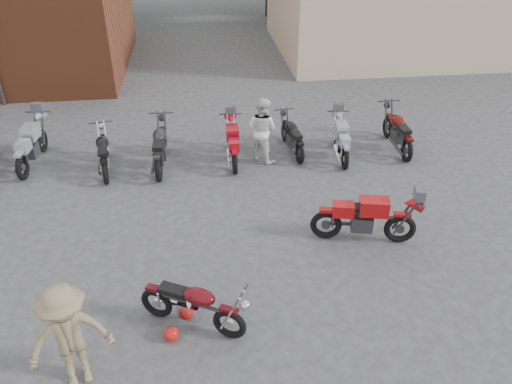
{
  "coord_description": "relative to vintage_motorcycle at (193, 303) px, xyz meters",
  "views": [
    {
      "loc": [
        -0.24,
        -6.81,
        6.31
      ],
      "look_at": [
        0.83,
        1.88,
        0.9
      ],
      "focal_mm": 35.0,
      "sensor_mm": 36.0,
      "label": 1
    }
  ],
  "objects": [
    {
      "name": "row_bike_1",
      "position": [
        -4.1,
        6.28,
        0.07
      ],
      "size": [
        0.83,
        2.14,
        1.22
      ],
      "primitive_type": null,
      "rotation": [
        0.0,
        0.0,
        1.5
      ],
      "color": "#9B9FA9",
      "rests_on": "ground"
    },
    {
      "name": "row_bike_3",
      "position": [
        -0.76,
        5.77,
        0.08
      ],
      "size": [
        0.77,
        2.13,
        1.22
      ],
      "primitive_type": null,
      "rotation": [
        0.0,
        0.0,
        1.53
      ],
      "color": "black",
      "rests_on": "ground"
    },
    {
      "name": "vintage_motorcycle",
      "position": [
        0.0,
        0.0,
        0.0
      ],
      "size": [
        1.92,
        1.4,
        1.07
      ],
      "primitive_type": null,
      "rotation": [
        0.0,
        0.0,
        -0.48
      ],
      "color": "#520A10",
      "rests_on": "ground"
    },
    {
      "name": "row_bike_4",
      "position": [
        1.12,
        5.83,
        0.02
      ],
      "size": [
        0.66,
        1.91,
        1.1
      ],
      "primitive_type": null,
      "rotation": [
        0.0,
        0.0,
        1.55
      ],
      "color": "#A90E1D",
      "rests_on": "ground"
    },
    {
      "name": "stucco_building",
      "position": [
        9.02,
        15.8,
        1.21
      ],
      "size": [
        10.0,
        8.0,
        3.5
      ],
      "primitive_type": "cube",
      "color": "tan",
      "rests_on": "ground"
    },
    {
      "name": "ground",
      "position": [
        0.52,
        0.8,
        -0.54
      ],
      "size": [
        90.0,
        90.0,
        0.0
      ],
      "primitive_type": "plane",
      "color": "#38383B"
    },
    {
      "name": "row_bike_7",
      "position": [
        5.69,
        5.98,
        0.06
      ],
      "size": [
        0.7,
        2.05,
        1.18
      ],
      "primitive_type": null,
      "rotation": [
        0.0,
        0.0,
        1.56
      ],
      "color": "#570A0A",
      "rests_on": "ground"
    },
    {
      "name": "helmet",
      "position": [
        -0.38,
        -0.23,
        -0.42
      ],
      "size": [
        0.29,
        0.29,
        0.24
      ],
      "primitive_type": "ellipsoid",
      "rotation": [
        0.0,
        0.0,
        0.14
      ],
      "color": "#B11512",
      "rests_on": "ground"
    },
    {
      "name": "row_bike_5",
      "position": [
        2.77,
        6.14,
        -0.01
      ],
      "size": [
        0.81,
        1.86,
        1.04
      ],
      "primitive_type": null,
      "rotation": [
        0.0,
        0.0,
        1.69
      ],
      "color": "black",
      "rests_on": "ground"
    },
    {
      "name": "row_bike_2",
      "position": [
        -2.19,
        5.71,
        0.01
      ],
      "size": [
        0.89,
        1.96,
        1.1
      ],
      "primitive_type": null,
      "rotation": [
        0.0,
        0.0,
        1.72
      ],
      "color": "black",
      "rests_on": "ground"
    },
    {
      "name": "row_bike_6",
      "position": [
        4.03,
        5.71,
        0.01
      ],
      "size": [
        0.83,
        1.94,
        1.09
      ],
      "primitive_type": null,
      "rotation": [
        0.0,
        0.0,
        1.46
      ],
      "color": "#999CA7",
      "rests_on": "ground"
    },
    {
      "name": "person_tan",
      "position": [
        -1.72,
        -0.86,
        0.37
      ],
      "size": [
        1.32,
        1.0,
        1.81
      ],
      "primitive_type": "imported",
      "rotation": [
        0.0,
        0.0,
        0.31
      ],
      "color": "#806D4F",
      "rests_on": "ground"
    },
    {
      "name": "person_light",
      "position": [
        1.9,
        5.77,
        0.34
      ],
      "size": [
        1.07,
        1.06,
        1.74
      ],
      "primitive_type": "imported",
      "rotation": [
        0.0,
        0.0,
        2.39
      ],
      "color": "silver",
      "rests_on": "ground"
    },
    {
      "name": "sportbike",
      "position": [
        3.52,
        1.98,
        0.06
      ],
      "size": [
        2.17,
        1.11,
        1.2
      ],
      "primitive_type": null,
      "rotation": [
        0.0,
        0.0,
        -0.22
      ],
      "color": "#B30E10",
      "rests_on": "ground"
    }
  ]
}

